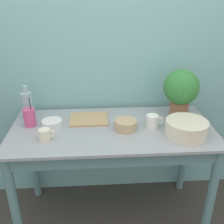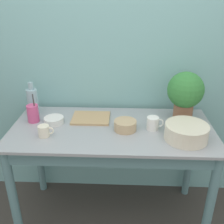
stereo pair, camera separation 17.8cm
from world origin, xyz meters
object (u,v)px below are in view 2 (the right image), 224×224
mug_cream (44,131)px  tray_board (91,118)px  mug_white (153,123)px  bowl_small_tan (125,125)px  bowl_wash_large (186,132)px  bottle_tall (33,101)px  bowl_small_enamel_white (54,120)px  potted_plant (185,93)px  utensil_cup (33,113)px

mug_cream → tray_board: mug_cream is taller
mug_white → bowl_small_tan: mug_white is taller
bowl_wash_large → bowl_small_tan: bearing=164.5°
mug_cream → bottle_tall: bearing=117.5°
bottle_tall → mug_white: 0.93m
mug_cream → mug_white: bearing=9.9°
bottle_tall → tray_board: bottle_tall is taller
bowl_wash_large → mug_cream: bearing=-179.9°
bottle_tall → mug_cream: (0.18, -0.34, -0.07)m
bowl_small_tan → mug_cream: bearing=-168.3°
bowl_wash_large → tray_board: bearing=157.8°
bowl_wash_large → tray_board: bowl_wash_large is taller
mug_cream → bowl_small_enamel_white: 0.19m
mug_cream → bowl_wash_large: bearing=0.1°
potted_plant → bowl_small_enamel_white: (-0.94, -0.10, -0.19)m
bowl_small_tan → utensil_cup: 0.68m
mug_white → bowl_small_enamel_white: mug_white is taller
bowl_small_tan → utensil_cup: bearing=171.5°
mug_white → tray_board: (-0.45, 0.14, -0.04)m
mug_white → bowl_small_tan: size_ratio=0.76×
utensil_cup → tray_board: 0.42m
mug_cream → tray_board: 0.38m
bowl_small_enamel_white → mug_cream: bearing=-95.3°
bowl_wash_large → mug_white: bowl_wash_large is taller
utensil_cup → mug_cream: bearing=-56.7°
potted_plant → bottle_tall: size_ratio=1.44×
potted_plant → mug_cream: size_ratio=3.49×
bottle_tall → bowl_small_enamel_white: 0.26m
bowl_small_tan → tray_board: size_ratio=0.56×
potted_plant → bottle_tall: bearing=177.1°
bottle_tall → mug_white: bearing=-13.5°
utensil_cup → tray_board: utensil_cup is taller
utensil_cup → bowl_small_enamel_white: bearing=-8.6°
potted_plant → tray_board: 0.71m
potted_plant → mug_white: (-0.23, -0.16, -0.17)m
mug_white → bowl_small_enamel_white: (-0.70, 0.06, -0.02)m
bottle_tall → bowl_small_tan: 0.75m
bowl_wash_large → mug_cream: bowl_wash_large is taller
potted_plant → utensil_cup: size_ratio=1.68×
bottle_tall → mug_white: bottle_tall is taller
mug_cream → bowl_small_enamel_white: bearing=84.7°
potted_plant → bowl_wash_large: (-0.03, -0.28, -0.16)m
potted_plant → mug_cream: bearing=-163.4°
potted_plant → mug_white: size_ratio=3.09×
potted_plant → tray_board: size_ratio=1.31×
bottle_tall → tray_board: (0.45, -0.08, -0.10)m
mug_white → bowl_small_enamel_white: bearing=175.1°
potted_plant → tray_board: (-0.68, -0.02, -0.21)m
tray_board → mug_white: bearing=-17.3°
bowl_wash_large → mug_white: 0.23m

